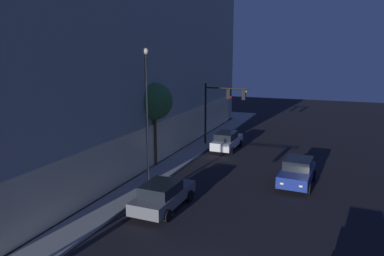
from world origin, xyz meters
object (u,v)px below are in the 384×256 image
(sidewalk_tree, at_px, (154,102))
(modern_building, at_px, (46,48))
(street_lamp_sidewalk, at_px, (146,101))
(car_grey, at_px, (163,195))
(car_blue, at_px, (297,172))
(car_white, at_px, (227,140))
(traffic_light_far_corner, at_px, (222,102))

(sidewalk_tree, bearing_deg, modern_building, 77.54)
(modern_building, height_order, street_lamp_sidewalk, modern_building)
(car_grey, distance_m, car_blue, 9.35)
(car_white, bearing_deg, street_lamp_sidewalk, 167.12)
(traffic_light_far_corner, relative_size, street_lamp_sidewalk, 0.65)
(traffic_light_far_corner, distance_m, car_grey, 14.90)
(sidewalk_tree, bearing_deg, car_grey, -149.72)
(street_lamp_sidewalk, bearing_deg, car_white, -12.88)
(sidewalk_tree, relative_size, car_grey, 1.32)
(traffic_light_far_corner, bearing_deg, street_lamp_sidewalk, 171.98)
(car_grey, bearing_deg, car_blue, -44.09)
(traffic_light_far_corner, bearing_deg, car_grey, -175.61)
(modern_building, distance_m, traffic_light_far_corner, 16.67)
(traffic_light_far_corner, bearing_deg, modern_building, 108.31)
(modern_building, height_order, traffic_light_far_corner, modern_building)
(street_lamp_sidewalk, relative_size, car_grey, 1.83)
(street_lamp_sidewalk, bearing_deg, car_blue, -69.51)
(modern_building, xyz_separation_m, car_blue, (-2.75, -22.76, -8.10))
(street_lamp_sidewalk, relative_size, car_blue, 1.95)
(sidewalk_tree, distance_m, car_white, 8.84)
(traffic_light_far_corner, xyz_separation_m, car_white, (-0.83, -0.79, -3.34))
(sidewalk_tree, bearing_deg, car_white, -27.63)
(modern_building, bearing_deg, street_lamp_sidewalk, -114.49)
(traffic_light_far_corner, bearing_deg, car_white, -136.49)
(sidewalk_tree, height_order, car_white, sidewalk_tree)
(street_lamp_sidewalk, xyz_separation_m, car_blue, (3.43, -9.19, -4.66))
(car_grey, relative_size, car_blue, 1.06)
(sidewalk_tree, distance_m, car_grey, 8.85)
(street_lamp_sidewalk, xyz_separation_m, car_white, (10.36, -2.37, -4.71))
(street_lamp_sidewalk, height_order, sidewalk_tree, street_lamp_sidewalk)
(traffic_light_far_corner, xyz_separation_m, sidewalk_tree, (-7.74, 2.82, 0.83))
(modern_building, bearing_deg, traffic_light_far_corner, -71.69)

